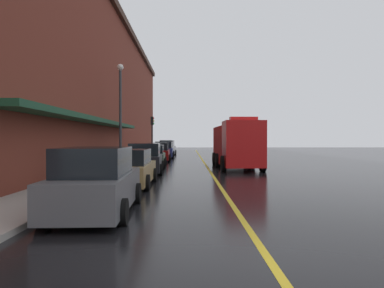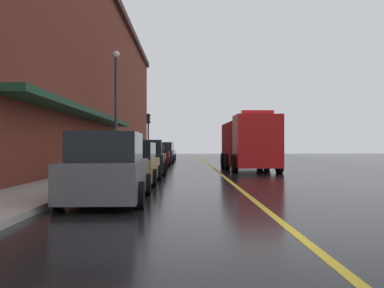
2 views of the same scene
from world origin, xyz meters
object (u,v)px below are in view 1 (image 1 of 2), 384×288
parked_car_3 (153,156)px  fire_truck (236,145)px  parked_car_0 (96,183)px  parking_meter_1 (151,148)px  parked_car_2 (145,159)px  parked_car_6 (167,148)px  street_lamp_left (120,104)px  parking_meter_2 (117,156)px  traffic_light_near (152,129)px  parked_car_5 (164,150)px  parked_car_1 (129,169)px  parking_meter_0 (64,169)px  parked_car_4 (159,152)px

parked_car_3 → fire_truck: (5.97, -1.97, 0.86)m
parked_car_0 → parking_meter_1: size_ratio=3.58×
parked_car_2 → fire_truck: bearing=-62.1°
parked_car_2 → parked_car_3: (-0.09, 5.38, -0.08)m
parked_car_3 → parked_car_6: parked_car_6 is taller
parked_car_6 → street_lamp_left: bearing=176.4°
parked_car_0 → parking_meter_2: 10.51m
fire_truck → traffic_light_near: 16.19m
parked_car_0 → parked_car_5: parked_car_0 is taller
parked_car_1 → parked_car_6: bearing=0.1°
parked_car_2 → fire_truck: size_ratio=0.62×
parked_car_3 → street_lamp_left: (-1.93, -2.43, 3.65)m
fire_truck → street_lamp_left: (-7.90, -0.46, 2.79)m
parked_car_2 → street_lamp_left: street_lamp_left is taller
parking_meter_0 → fire_truck: bearing=61.2°
street_lamp_left → parked_car_0: bearing=-81.9°
parked_car_3 → street_lamp_left: size_ratio=0.65×
parking_meter_0 → traffic_light_near: 27.78m
parked_car_1 → parking_meter_0: size_ratio=3.67×
parking_meter_1 → parked_car_0: bearing=-87.0°
parked_car_4 → parking_meter_0: parked_car_4 is taller
parking_meter_1 → street_lamp_left: size_ratio=0.19×
traffic_light_near → parked_car_3: bearing=-84.2°
parking_meter_0 → parking_meter_2: size_ratio=1.00×
parking_meter_0 → street_lamp_left: 13.29m
parked_car_4 → parked_car_6: bearing=-2.1°
parked_car_2 → parking_meter_1: parked_car_2 is taller
parked_car_4 → parked_car_5: parked_car_5 is taller
parked_car_6 → parked_car_1: bearing=-177.7°
parked_car_4 → traffic_light_near: (-1.25, 6.34, 2.36)m
parked_car_6 → parking_meter_1: bearing=168.1°
parking_meter_1 → parking_meter_2: (0.00, -18.51, 0.00)m
parked_car_5 → street_lamp_left: 14.62m
parked_car_1 → street_lamp_left: (-2.05, 8.94, 3.65)m
parked_car_3 → parking_meter_2: parked_car_3 is taller
parking_meter_0 → parking_meter_1: 27.07m
parked_car_3 → parked_car_0: bearing=178.6°
parked_car_3 → parking_meter_1: size_ratio=3.38×
parked_car_6 → traffic_light_near: 5.65m
parked_car_4 → parked_car_2: bearing=179.0°
parked_car_3 → traffic_light_near: traffic_light_near is taller
parked_car_0 → parked_car_6: parked_car_6 is taller
parked_car_2 → parked_car_4: size_ratio=1.06×
parked_car_3 → parked_car_6: (0.09, 17.41, 0.12)m
parked_car_2 → parking_meter_2: (-1.43, -1.34, 0.23)m
parking_meter_2 → parked_car_5: bearing=85.6°
parked_car_5 → fire_truck: size_ratio=0.54×
parked_car_0 → parked_car_3: size_ratio=1.06×
parked_car_2 → parked_car_4: bearing=-1.6°
traffic_light_near → parked_car_6: bearing=74.7°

